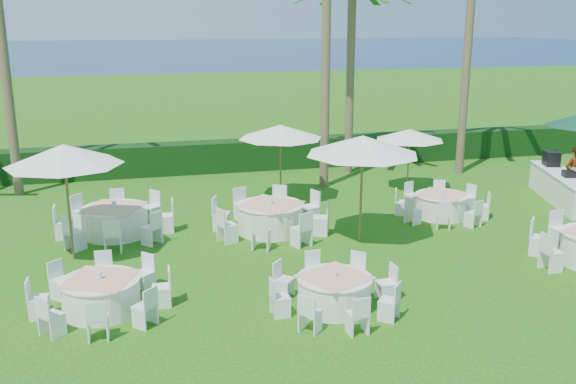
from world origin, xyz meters
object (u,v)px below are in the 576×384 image
Objects in this scene: staff_person at (573,173)px; umbrella_b at (363,145)px; banquet_table_d at (115,220)px; banquet_table_b at (334,291)px; banquet_table_a at (101,294)px; banquet_table_e at (271,217)px; buffet_table at (562,187)px; umbrella_c at (280,132)px; umbrella_d at (410,135)px; umbrella_a at (64,155)px; banquet_table_f at (441,205)px.

umbrella_b is at bearing 8.06° from staff_person.
banquet_table_b is at bearing -52.90° from banquet_table_d.
banquet_table_a is 5.01m from banquet_table_d.
buffet_table is at bearing 4.03° from banquet_table_e.
staff_person is at bearing 18.49° from banquet_table_a.
umbrella_d is at bearing 2.05° from umbrella_c.
banquet_table_f is at bearing 5.56° from umbrella_a.
banquet_table_e is 0.77× the size of buffet_table.
banquet_table_e reaches higher than banquet_table_b.
umbrella_c reaches higher than banquet_table_d.
banquet_table_d is 6.13m from umbrella_c.
buffet_table reaches higher than banquet_table_e.
banquet_table_a is 1.04× the size of banquet_table_f.
banquet_table_a is 16.05m from staff_person.
umbrella_a is 0.97× the size of umbrella_b.
umbrella_b is (-3.24, -1.55, 2.32)m from banquet_table_f.
umbrella_b is (6.54, -2.20, 2.27)m from banquet_table_d.
banquet_table_e reaches higher than banquet_table_d.
umbrella_b is at bearing -126.97° from umbrella_d.
banquet_table_e is 3.77m from umbrella_c.
banquet_table_b is at bearing -122.89° from umbrella_d.
umbrella_c is (5.60, 7.28, 1.98)m from banquet_table_a.
banquet_table_a is 10.92m from banquet_table_f.
buffet_table is (9.09, -2.37, -1.84)m from umbrella_c.
banquet_table_d is 1.18× the size of banquet_table_f.
umbrella_d is at bearing 57.11° from banquet_table_b.
umbrella_a reaches higher than banquet_table_d.
staff_person is (10.41, 6.10, 0.53)m from banquet_table_b.
buffet_table is at bearing -29.80° from umbrella_d.
banquet_table_d is 1.09× the size of umbrella_a.
banquet_table_b is 1.00× the size of umbrella_c.
banquet_table_b is 4.90m from umbrella_b.
buffet_table is (4.42, -2.53, -1.51)m from umbrella_d.
umbrella_a is at bearing 176.21° from umbrella_b.
banquet_table_e is 5.45m from banquet_table_f.
umbrella_a is at bearing -174.08° from buffet_table.
umbrella_b reaches higher than banquet_table_b.
umbrella_b is (7.58, -0.50, -0.03)m from umbrella_a.
umbrella_d reaches higher than buffet_table.
umbrella_a is 7.54m from umbrella_c.
banquet_table_b is 0.66× the size of buffet_table.
umbrella_d is at bearing 20.50° from umbrella_a.
umbrella_c is 4.69m from umbrella_d.
banquet_table_b is 0.94× the size of umbrella_a.
banquet_table_a is 9.39m from umbrella_c.
umbrella_a is (-5.60, 4.33, 2.35)m from banquet_table_b.
banquet_table_e reaches higher than banquet_table_a.
banquet_table_a is at bearing -144.06° from umbrella_d.
umbrella_b reaches higher than buffet_table.
banquet_table_a is at bearing -157.51° from umbrella_b.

